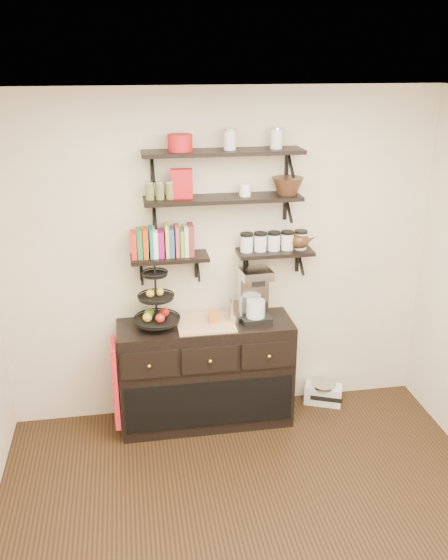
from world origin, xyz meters
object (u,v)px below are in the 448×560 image
Objects in this scene: sideboard at (206,373)px; fruit_stand at (157,306)px; coffee_maker at (254,295)px; radio at (323,393)px.

sideboard is 2.65× the size of fruit_stand.
fruit_stand reaches higher than sideboard.
sideboard is 3.21× the size of coffee_maker.
sideboard reaches higher than radio.
coffee_maker is at bearing 1.89° from fruit_stand.
coffee_maker reaches higher than sideboard.
radio is at bearing 4.92° from sideboard.
fruit_stand is at bearing 176.74° from coffee_maker.
radio is at bearing 3.48° from fruit_stand.
radio is at bearing 0.21° from coffee_maker.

